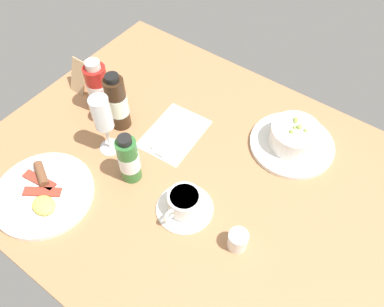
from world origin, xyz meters
TOP-DOWN VIEW (x-y plane):
  - ground_plane at (0.00, 0.00)cm, footprint 110.00×84.00cm
  - porridge_bowl at (-15.34, -22.38)cm, footprint 22.29×22.29cm
  - cutlery_setting at (12.67, -6.90)cm, footprint 14.71×19.49cm
  - coffee_cup at (-3.64, 9.85)cm, footprint 13.62×13.62cm
  - creamer_jug at (-18.43, 10.28)cm, footprint 4.94×4.96cm
  - wine_glass at (23.39, 6.44)cm, footprint 5.78×5.78cm
  - sauce_bottle_red at (35.58, -3.36)cm, footprint 6.18×6.18cm
  - sauce_bottle_brown at (26.71, -1.55)cm, footprint 5.49×5.49cm
  - sauce_bottle_green at (12.75, 9.87)cm, footprint 5.14×5.14cm
  - breakfast_plate at (26.04, 26.90)cm, footprint 24.19×24.19cm
  - menu_card at (46.16, -6.89)cm, footprint 5.30×8.03cm

SIDE VIEW (x-z plane):
  - ground_plane at x=0.00cm, z-range -3.00..0.00cm
  - cutlery_setting at x=12.67cm, z-range -0.20..0.70cm
  - breakfast_plate at x=26.04cm, z-range -0.93..2.77cm
  - creamer_jug at x=-18.43cm, z-range -0.20..5.29cm
  - coffee_cup at x=-3.64cm, z-range -0.31..5.63cm
  - porridge_bowl at x=-15.34cm, z-range -0.74..7.02cm
  - menu_card at x=46.16cm, z-range -0.07..9.58cm
  - sauce_bottle_green at x=12.75cm, z-range -0.63..14.26cm
  - sauce_bottle_red at x=35.58cm, z-range -0.74..15.57cm
  - sauce_bottle_brown at x=26.71cm, z-range -0.64..16.98cm
  - wine_glass at x=23.39cm, z-range 3.25..21.14cm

